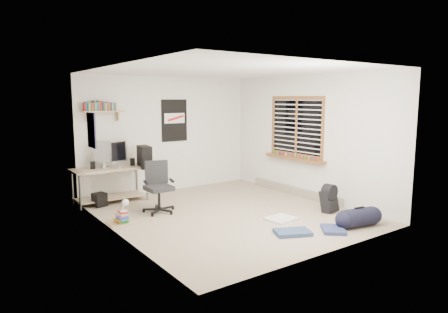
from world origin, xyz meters
TOP-DOWN VIEW (x-y plane):
  - floor at (0.00, 0.00)m, footprint 4.00×4.50m
  - ceiling at (0.00, 0.00)m, footprint 4.00×4.50m
  - back_wall at (0.00, 2.25)m, footprint 4.00×0.01m
  - left_wall at (-2.00, 0.00)m, footprint 0.01×4.50m
  - right_wall at (2.00, 0.00)m, footprint 0.01×4.50m
  - desk at (-1.43, 1.97)m, footprint 1.56×1.00m
  - monitor_left at (-1.55, 1.95)m, footprint 0.38×0.27m
  - monitor_right at (-1.30, 1.83)m, footprint 0.39×0.21m
  - pc_tower at (-0.81, 1.72)m, footprint 0.26×0.45m
  - keyboard at (-1.12, 1.81)m, footprint 0.39×0.18m
  - speaker_left at (-1.75, 2.00)m, footprint 0.11×0.11m
  - speaker_right at (-0.97, 1.94)m, footprint 0.12×0.12m
  - office_chair at (-0.96, 0.78)m, footprint 0.74×0.74m
  - wall_shelf at (-1.45, 2.14)m, footprint 0.80×0.22m
  - poster_back_wall at (0.15, 2.23)m, footprint 0.62×0.03m
  - poster_left_wall at (-1.99, 1.20)m, footprint 0.02×0.42m
  - window at (1.95, 0.30)m, footprint 0.10×1.50m
  - baseboard_heater at (1.96, 0.30)m, footprint 0.08×2.50m
  - backpack at (1.55, -0.97)m, footprint 0.32×0.27m
  - duffel_bag at (1.27, -1.81)m, footprint 0.35×0.35m
  - tshirt at (0.50, -0.84)m, footprint 0.50×0.43m
  - jeans_a at (0.15, -1.46)m, footprint 0.62×0.53m
  - jeans_b at (0.76, -1.72)m, footprint 0.54×0.55m
  - book_stack at (-1.75, 0.54)m, footprint 0.49×0.46m
  - desk_lamp at (-1.73, 0.52)m, footprint 0.16×0.22m
  - subwoofer at (-1.73, 1.76)m, footprint 0.27×0.27m

SIDE VIEW (x-z plane):
  - floor at x=0.00m, z-range -0.01..0.00m
  - tshirt at x=0.50m, z-range 0.00..0.04m
  - jeans_b at x=0.76m, z-range 0.00..0.05m
  - jeans_a at x=0.15m, z-range 0.00..0.06m
  - baseboard_heater at x=1.96m, z-range 0.00..0.18m
  - duffel_bag at x=1.27m, z-range -0.15..0.43m
  - subwoofer at x=-1.73m, z-range 0.02..0.26m
  - book_stack at x=-1.75m, z-range 0.02..0.28m
  - backpack at x=1.55m, z-range 0.00..0.40m
  - desk at x=-1.43m, z-range 0.04..0.69m
  - desk_lamp at x=-1.73m, z-range 0.28..0.48m
  - office_chair at x=-0.96m, z-range 0.03..0.95m
  - keyboard at x=-1.12m, z-range 0.66..0.68m
  - speaker_left at x=-1.75m, z-range 0.66..0.84m
  - speaker_right at x=-0.97m, z-range 0.66..0.84m
  - monitor_right at x=-1.30m, z-range 0.66..1.07m
  - monitor_left at x=-1.55m, z-range 0.66..1.08m
  - pc_tower at x=-0.81m, z-range 0.66..1.10m
  - back_wall at x=0.00m, z-range 0.00..2.50m
  - left_wall at x=-2.00m, z-range 0.00..2.50m
  - right_wall at x=2.00m, z-range 0.00..2.50m
  - window at x=1.95m, z-range 0.82..2.08m
  - poster_left_wall at x=-1.99m, z-range 1.20..1.80m
  - poster_back_wall at x=0.15m, z-range 1.09..2.01m
  - wall_shelf at x=-1.45m, z-range 1.66..1.90m
  - ceiling at x=0.00m, z-range 2.50..2.51m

